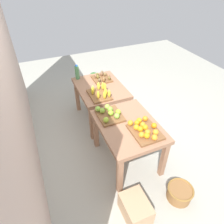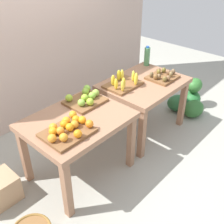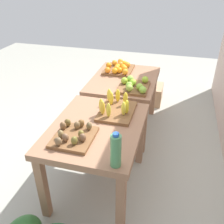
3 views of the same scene
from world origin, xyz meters
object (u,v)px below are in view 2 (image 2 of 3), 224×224
kiwi_bin (163,76)px  water_bottle (147,56)px  apple_bin (85,99)px  display_table_left (78,127)px  watermelon_pile (189,101)px  display_table_right (144,89)px  orange_bin (68,129)px  banana_crate (124,83)px

kiwi_bin → water_bottle: water_bottle is taller
apple_bin → water_bottle: size_ratio=1.44×
display_table_left → watermelon_pile: (2.00, -0.24, -0.45)m
watermelon_pile → display_table_right: bearing=164.8°
display_table_left → apple_bin: size_ratio=2.60×
display_table_left → water_bottle: size_ratio=3.74×
display_table_left → orange_bin: 0.29m
display_table_right → water_bottle: bearing=33.1°
kiwi_bin → banana_crate: bearing=155.6°
water_bottle → banana_crate: bearing=-165.7°
display_table_right → watermelon_pile: bearing=-15.2°
display_table_right → orange_bin: 1.35m
orange_bin → watermelon_pile: bearing=-3.0°
banana_crate → watermelon_pile: 1.34m
display_table_left → orange_bin: size_ratio=2.21×
watermelon_pile → water_bottle: bearing=129.2°
display_table_left → watermelon_pile: size_ratio=1.58×
kiwi_bin → water_bottle: (0.22, 0.41, 0.10)m
display_table_left → water_bottle: 1.61m
display_table_right → watermelon_pile: size_ratio=1.58×
display_table_left → apple_bin: (0.28, 0.17, 0.15)m
display_table_left → watermelon_pile: bearing=-6.8°
water_bottle → display_table_right: bearing=-146.9°
display_table_left → orange_bin: orange_bin is taller
orange_bin → water_bottle: size_ratio=1.70×
apple_bin → orange_bin: bearing=-149.0°
display_table_right → banana_crate: banana_crate is taller
display_table_left → apple_bin: bearing=32.0°
display_table_right → orange_bin: (-1.34, -0.12, 0.15)m
kiwi_bin → display_table_left: bearing=174.9°
apple_bin → display_table_right: bearing=-11.7°
kiwi_bin → watermelon_pile: bearing=-10.3°
orange_bin → kiwi_bin: size_ratio=1.31×
display_table_right → water_bottle: size_ratio=3.74×
water_bottle → watermelon_pile: water_bottle is taller
display_table_left → banana_crate: banana_crate is taller
apple_bin → kiwi_bin: apple_bin is taller
orange_bin → banana_crate: size_ratio=1.07×
display_table_left → watermelon_pile: display_table_left is taller
display_table_right → water_bottle: (0.45, 0.29, 0.24)m
banana_crate → display_table_left: bearing=-172.8°
display_table_right → display_table_left: bearing=180.0°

